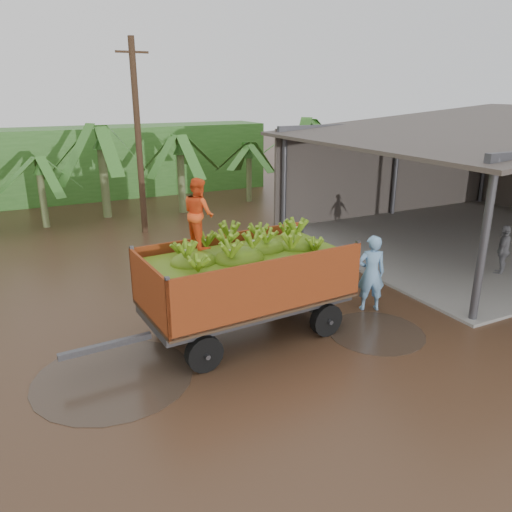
# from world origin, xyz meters

# --- Properties ---
(ground) EXTENTS (100.00, 100.00, 0.00)m
(ground) POSITION_xyz_m (0.00, 0.00, 0.00)
(ground) COLOR black
(ground) RESTS_ON ground
(packing_shed) EXTENTS (12.78, 10.80, 4.76)m
(packing_shed) POSITION_xyz_m (11.77, 1.77, 2.50)
(packing_shed) COLOR gray
(packing_shed) RESTS_ON ground
(hedge_north) EXTENTS (22.00, 3.00, 3.60)m
(hedge_north) POSITION_xyz_m (-2.00, 16.00, 1.80)
(hedge_north) COLOR #2D661E
(hedge_north) RESTS_ON ground
(banana_trailer) EXTENTS (6.55, 2.54, 3.69)m
(banana_trailer) POSITION_xyz_m (0.03, -1.77, 1.41)
(banana_trailer) COLOR #C0481B
(banana_trailer) RESTS_ON ground
(man_blue) EXTENTS (0.86, 0.72, 2.00)m
(man_blue) POSITION_xyz_m (3.46, -1.97, 1.00)
(man_blue) COLOR #73A3D2
(man_blue) RESTS_ON ground
(man_grey) EXTENTS (1.00, 0.76, 1.59)m
(man_grey) POSITION_xyz_m (8.70, -1.80, 0.79)
(man_grey) COLOR slate
(man_grey) RESTS_ON ground
(utility_pole) EXTENTS (1.20, 0.24, 7.26)m
(utility_pole) POSITION_xyz_m (0.21, 7.96, 3.68)
(utility_pole) COLOR #47301E
(utility_pole) RESTS_ON ground
(banana_plants) EXTENTS (25.32, 19.94, 4.33)m
(banana_plants) POSITION_xyz_m (-4.65, 7.49, 1.88)
(banana_plants) COLOR #2D661E
(banana_plants) RESTS_ON ground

